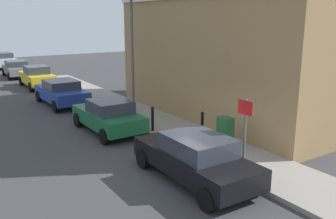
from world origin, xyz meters
name	(u,v)px	position (x,y,z in m)	size (l,w,h in m)	color
ground	(180,166)	(0.00, 0.00, 0.00)	(80.00, 80.00, 0.00)	#38383A
sidewalk	(143,116)	(2.00, 6.00, 0.07)	(2.40, 30.00, 0.15)	gray
corner_building	(242,18)	(6.48, 4.10, 4.78)	(6.67, 12.21, 9.56)	#9E7A4C
car_black	(195,158)	(-0.27, -1.16, 0.74)	(1.92, 4.46, 1.45)	black
car_green	(109,116)	(-0.38, 4.79, 0.73)	(1.90, 4.00, 1.43)	#195933
car_blue	(62,92)	(-0.45, 10.97, 0.74)	(2.03, 4.23, 1.41)	navy
car_yellow	(37,77)	(-0.21, 17.29, 0.77)	(1.79, 4.03, 1.52)	gold
car_grey	(17,68)	(-0.41, 23.01, 0.72)	(1.93, 4.02, 1.36)	slate
car_silver	(3,60)	(-0.32, 29.68, 0.79)	(2.05, 4.14, 1.52)	#B7B7BC
utility_cabinet	(225,134)	(2.17, 0.25, 0.68)	(0.46, 0.61, 1.15)	#1E4C28
bollard_near_cabinet	(202,123)	(2.27, 1.71, 0.70)	(0.14, 0.14, 1.04)	black
bollard_far_kerb	(153,118)	(1.05, 3.52, 0.70)	(0.14, 0.14, 1.04)	black
street_sign	(245,125)	(1.17, -1.71, 1.66)	(0.08, 0.60, 2.30)	#59595B
lamppost	(132,48)	(2.20, 7.39, 3.30)	(0.20, 0.44, 5.72)	#59595B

